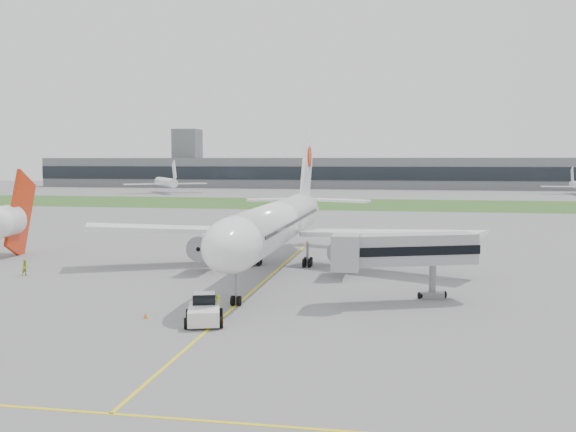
% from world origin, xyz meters
% --- Properties ---
extents(ground, '(600.00, 600.00, 0.00)m').
position_xyz_m(ground, '(0.00, 0.00, 0.00)').
color(ground, slate).
rests_on(ground, ground).
extents(apron_markings, '(70.00, 70.00, 0.04)m').
position_xyz_m(apron_markings, '(0.00, -5.00, 0.00)').
color(apron_markings, yellow).
rests_on(apron_markings, ground).
extents(grass_strip, '(600.00, 50.00, 0.02)m').
position_xyz_m(grass_strip, '(0.00, 120.00, 0.01)').
color(grass_strip, '#305821').
rests_on(grass_strip, ground).
extents(terminal_building, '(320.00, 22.30, 14.00)m').
position_xyz_m(terminal_building, '(0.00, 229.87, 7.00)').
color(terminal_building, slate).
rests_on(terminal_building, ground).
extents(control_tower, '(12.00, 12.00, 56.00)m').
position_xyz_m(control_tower, '(-90.00, 232.00, 0.00)').
color(control_tower, slate).
rests_on(control_tower, ground).
extents(airliner, '(48.13, 53.95, 17.88)m').
position_xyz_m(airliner, '(0.00, 4.87, 5.66)').
color(airliner, white).
rests_on(airliner, ground).
extents(pushback_tug, '(3.94, 4.91, 2.25)m').
position_xyz_m(pushback_tug, '(-0.95, -21.31, 1.04)').
color(pushback_tug, white).
rests_on(pushback_tug, ground).
extents(jet_bridge, '(13.34, 8.19, 6.40)m').
position_xyz_m(jet_bridge, '(14.26, -10.66, 4.73)').
color(jet_bridge, '#99999B').
rests_on(jet_bridge, ground).
extents(safety_cone_left, '(0.37, 0.37, 0.51)m').
position_xyz_m(safety_cone_left, '(-6.14, -20.82, 0.25)').
color(safety_cone_left, orange).
rests_on(safety_cone_left, ground).
extents(safety_cone_right, '(0.40, 0.40, 0.55)m').
position_xyz_m(safety_cone_right, '(0.50, -21.19, 0.28)').
color(safety_cone_right, orange).
rests_on(safety_cone_right, ground).
extents(ground_crew_near, '(0.83, 0.77, 1.90)m').
position_xyz_m(ground_crew_near, '(-0.47, -19.31, 0.95)').
color(ground_crew_near, '#E0F929').
rests_on(ground_crew_near, ground).
extents(ground_crew_far, '(0.94, 1.05, 1.78)m').
position_xyz_m(ground_crew_far, '(-27.31, -4.58, 0.89)').
color(ground_crew_far, '#B6C721').
rests_on(ground_crew_far, ground).
extents(distant_aircraft_left, '(42.90, 41.75, 12.45)m').
position_xyz_m(distant_aircraft_left, '(-77.88, 170.79, 0.00)').
color(distant_aircraft_left, white).
rests_on(distant_aircraft_left, ground).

